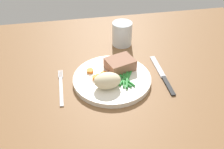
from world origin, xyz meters
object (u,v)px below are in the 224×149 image
meat_portion (120,64)px  water_glass (122,35)px  knife (162,75)px  dinner_plate (112,79)px  fork (61,87)px

meat_portion → water_glass: water_glass is taller
knife → dinner_plate: bearing=176.1°
fork → meat_portion: bearing=13.1°
fork → knife: 31.86cm
dinner_plate → fork: size_ratio=1.44×
dinner_plate → water_glass: water_glass is taller
fork → water_glass: bearing=43.8°
knife → water_glass: bearing=108.6°
meat_portion → fork: 19.51cm
dinner_plate → meat_portion: 5.60cm
dinner_plate → knife: (16.26, -0.29, -0.60)cm
dinner_plate → fork: bearing=-179.1°
dinner_plate → fork: 15.61cm
dinner_plate → meat_portion: (3.23, 3.77, 2.60)cm
meat_portion → knife: 14.01cm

